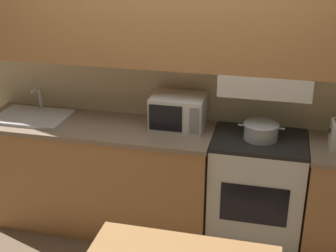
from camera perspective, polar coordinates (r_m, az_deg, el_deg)
name	(u,v)px	position (r m, az deg, el deg)	size (l,w,h in m)	color
ground_plane	(176,212)	(4.28, 1.04, -10.45)	(16.00, 16.00, 0.00)	brown
wall_back	(178,51)	(3.61, 1.25, 9.17)	(5.48, 0.38, 2.55)	beige
lower_counter_main	(98,175)	(3.96, -8.49, -5.90)	(1.89, 0.60, 0.92)	#B27A47
stove_range	(256,192)	(3.74, 10.63, -7.94)	(0.69, 0.54, 0.92)	silver
cooking_pot	(261,131)	(3.50, 11.26, -0.55)	(0.34, 0.26, 0.12)	#B7BABF
microwave	(178,112)	(3.62, 1.27, 1.76)	(0.41, 0.32, 0.26)	silver
sink_basin	(32,116)	(3.99, -16.19, 1.13)	(0.58, 0.41, 0.23)	#B7BABF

